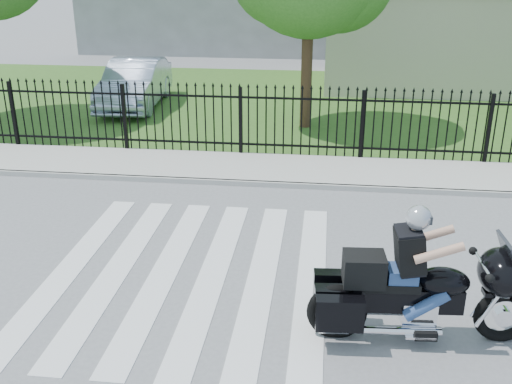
# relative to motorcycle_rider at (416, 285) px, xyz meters

# --- Properties ---
(ground) EXTENTS (120.00, 120.00, 0.00)m
(ground) POSITION_rel_motorcycle_rider_xyz_m (-3.39, 1.35, -0.81)
(ground) COLOR slate
(ground) RESTS_ON ground
(crosswalk) EXTENTS (5.00, 5.50, 0.01)m
(crosswalk) POSITION_rel_motorcycle_rider_xyz_m (-3.39, 1.35, -0.81)
(crosswalk) COLOR silver
(crosswalk) RESTS_ON ground
(sidewalk) EXTENTS (40.00, 2.00, 0.12)m
(sidewalk) POSITION_rel_motorcycle_rider_xyz_m (-3.39, 6.35, -0.75)
(sidewalk) COLOR #ADAAA3
(sidewalk) RESTS_ON ground
(curb) EXTENTS (40.00, 0.12, 0.12)m
(curb) POSITION_rel_motorcycle_rider_xyz_m (-3.39, 5.35, -0.75)
(curb) COLOR #ADAAA3
(curb) RESTS_ON ground
(grass_strip) EXTENTS (40.00, 12.00, 0.02)m
(grass_strip) POSITION_rel_motorcycle_rider_xyz_m (-3.39, 13.35, -0.80)
(grass_strip) COLOR #33591E
(grass_strip) RESTS_ON ground
(iron_fence) EXTENTS (26.00, 0.04, 1.80)m
(iron_fence) POSITION_rel_motorcycle_rider_xyz_m (-3.39, 7.35, 0.09)
(iron_fence) COLOR black
(iron_fence) RESTS_ON ground
(building_low) EXTENTS (10.00, 6.00, 3.50)m
(building_low) POSITION_rel_motorcycle_rider_xyz_m (3.61, 17.35, 0.94)
(building_low) COLOR beige
(building_low) RESTS_ON ground
(motorcycle_rider) EXTENTS (3.01, 1.04, 1.99)m
(motorcycle_rider) POSITION_rel_motorcycle_rider_xyz_m (0.00, 0.00, 0.00)
(motorcycle_rider) COLOR black
(motorcycle_rider) RESTS_ON ground
(parked_car) EXTENTS (1.93, 4.78, 1.54)m
(parked_car) POSITION_rel_motorcycle_rider_xyz_m (-7.66, 12.18, -0.02)
(parked_car) COLOR #9FADC9
(parked_car) RESTS_ON grass_strip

